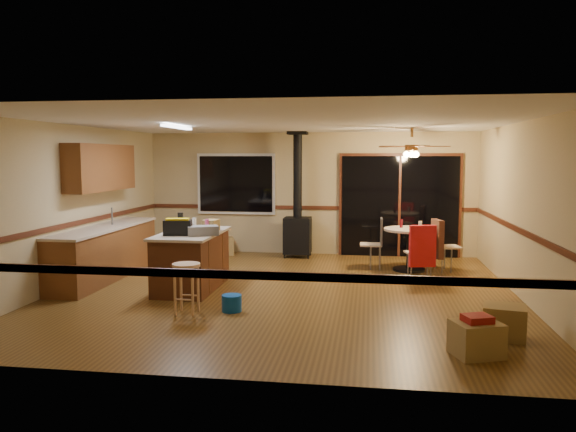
% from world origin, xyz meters
% --- Properties ---
extents(floor, '(7.00, 7.00, 0.00)m').
position_xyz_m(floor, '(0.00, 0.00, 0.00)').
color(floor, brown).
rests_on(floor, ground).
extents(ceiling, '(7.00, 7.00, 0.00)m').
position_xyz_m(ceiling, '(0.00, 0.00, 2.60)').
color(ceiling, silver).
rests_on(ceiling, ground).
extents(wall_back, '(7.00, 0.00, 7.00)m').
position_xyz_m(wall_back, '(0.00, 3.50, 1.30)').
color(wall_back, tan).
rests_on(wall_back, ground).
extents(wall_front, '(7.00, 0.00, 7.00)m').
position_xyz_m(wall_front, '(0.00, -3.50, 1.30)').
color(wall_front, tan).
rests_on(wall_front, ground).
extents(wall_left, '(0.00, 7.00, 7.00)m').
position_xyz_m(wall_left, '(-3.50, 0.00, 1.30)').
color(wall_left, tan).
rests_on(wall_left, ground).
extents(wall_right, '(0.00, 7.00, 7.00)m').
position_xyz_m(wall_right, '(3.50, 0.00, 1.30)').
color(wall_right, tan).
rests_on(wall_right, ground).
extents(chair_rail, '(7.00, 7.00, 0.08)m').
position_xyz_m(chair_rail, '(0.00, 0.00, 1.00)').
color(chair_rail, '#4A2012').
rests_on(chair_rail, ground).
extents(window, '(1.72, 0.10, 1.32)m').
position_xyz_m(window, '(-1.60, 3.45, 1.50)').
color(window, black).
rests_on(window, ground).
extents(sliding_door, '(2.52, 0.10, 2.10)m').
position_xyz_m(sliding_door, '(1.90, 3.45, 1.05)').
color(sliding_door, black).
rests_on(sliding_door, ground).
extents(lower_cabinets, '(0.60, 3.00, 0.86)m').
position_xyz_m(lower_cabinets, '(-3.20, 0.50, 0.43)').
color(lower_cabinets, brown).
rests_on(lower_cabinets, ground).
extents(countertop, '(0.64, 3.04, 0.04)m').
position_xyz_m(countertop, '(-3.20, 0.50, 0.88)').
color(countertop, '#C0AC95').
rests_on(countertop, lower_cabinets).
extents(upper_cabinets, '(0.35, 2.00, 0.80)m').
position_xyz_m(upper_cabinets, '(-3.33, 0.70, 1.90)').
color(upper_cabinets, brown).
rests_on(upper_cabinets, ground).
extents(kitchen_island, '(0.88, 1.68, 0.90)m').
position_xyz_m(kitchen_island, '(-1.50, 0.00, 0.45)').
color(kitchen_island, '#472211').
rests_on(kitchen_island, ground).
extents(wood_stove, '(0.55, 0.50, 2.52)m').
position_xyz_m(wood_stove, '(-0.20, 3.05, 0.73)').
color(wood_stove, black).
rests_on(wood_stove, ground).
extents(ceiling_fan, '(0.24, 0.24, 0.55)m').
position_xyz_m(ceiling_fan, '(2.01, 1.94, 2.21)').
color(ceiling_fan, brown).
rests_on(ceiling_fan, ceiling).
extents(fluorescent_strip, '(0.10, 1.20, 0.04)m').
position_xyz_m(fluorescent_strip, '(-1.80, 0.30, 2.56)').
color(fluorescent_strip, white).
rests_on(fluorescent_strip, ceiling).
extents(toolbox_grey, '(0.52, 0.42, 0.14)m').
position_xyz_m(toolbox_grey, '(-1.22, -0.30, 0.97)').
color(toolbox_grey, slate).
rests_on(toolbox_grey, kitchen_island).
extents(toolbox_black, '(0.45, 0.29, 0.23)m').
position_xyz_m(toolbox_black, '(-1.60, -0.33, 1.01)').
color(toolbox_black, black).
rests_on(toolbox_black, kitchen_island).
extents(toolbox_yellow_lid, '(0.37, 0.24, 0.03)m').
position_xyz_m(toolbox_yellow_lid, '(-1.60, -0.33, 1.14)').
color(toolbox_yellow_lid, gold).
rests_on(toolbox_yellow_lid, toolbox_black).
extents(box_on_island, '(0.23, 0.29, 0.18)m').
position_xyz_m(box_on_island, '(-1.24, 0.22, 0.99)').
color(box_on_island, olive).
rests_on(box_on_island, kitchen_island).
extents(bottle_dark, '(0.10, 0.10, 0.31)m').
position_xyz_m(bottle_dark, '(-1.68, 0.02, 1.05)').
color(bottle_dark, black).
rests_on(bottle_dark, kitchen_island).
extents(bottle_pink, '(0.08, 0.08, 0.20)m').
position_xyz_m(bottle_pink, '(-1.27, 0.09, 1.00)').
color(bottle_pink, '#D84C8C').
rests_on(bottle_pink, kitchen_island).
extents(bottle_white, '(0.08, 0.08, 0.19)m').
position_xyz_m(bottle_white, '(-1.54, 0.30, 1.00)').
color(bottle_white, white).
rests_on(bottle_white, kitchen_island).
extents(bar_stool, '(0.42, 0.42, 0.68)m').
position_xyz_m(bar_stool, '(-1.11, -1.41, 0.34)').
color(bar_stool, tan).
rests_on(bar_stool, floor).
extents(blue_bucket, '(0.35, 0.35, 0.23)m').
position_xyz_m(blue_bucket, '(-0.55, -1.21, 0.11)').
color(blue_bucket, '#0B479F').
rests_on(blue_bucket, floor).
extents(dining_table, '(0.94, 0.94, 0.78)m').
position_xyz_m(dining_table, '(2.01, 1.94, 0.53)').
color(dining_table, black).
rests_on(dining_table, ground).
extents(glass_red, '(0.06, 0.06, 0.16)m').
position_xyz_m(glass_red, '(1.86, 2.04, 0.86)').
color(glass_red, '#590C14').
rests_on(glass_red, dining_table).
extents(glass_cream, '(0.07, 0.07, 0.14)m').
position_xyz_m(glass_cream, '(2.19, 1.89, 0.85)').
color(glass_cream, beige).
rests_on(glass_cream, dining_table).
extents(chair_left, '(0.41, 0.40, 0.51)m').
position_xyz_m(chair_left, '(1.42, 2.05, 0.59)').
color(chair_left, '#BDA88C').
rests_on(chair_left, ground).
extents(chair_near, '(0.52, 0.55, 0.70)m').
position_xyz_m(chair_near, '(2.16, 1.07, 0.60)').
color(chair_near, '#BDA88C').
rests_on(chair_near, ground).
extents(chair_right, '(0.54, 0.51, 0.70)m').
position_xyz_m(chair_right, '(2.54, 1.95, 0.60)').
color(chair_right, '#BDA88C').
rests_on(chair_right, ground).
extents(box_under_window, '(0.56, 0.50, 0.37)m').
position_xyz_m(box_under_window, '(-1.83, 3.10, 0.19)').
color(box_under_window, olive).
rests_on(box_under_window, floor).
extents(box_corner_a, '(0.58, 0.54, 0.36)m').
position_xyz_m(box_corner_a, '(2.41, -2.50, 0.18)').
color(box_corner_a, olive).
rests_on(box_corner_a, floor).
extents(box_corner_b, '(0.54, 0.49, 0.38)m').
position_xyz_m(box_corner_b, '(2.84, -1.85, 0.19)').
color(box_corner_b, olive).
rests_on(box_corner_b, floor).
extents(box_small_red, '(0.34, 0.31, 0.07)m').
position_xyz_m(box_small_red, '(2.41, -2.50, 0.40)').
color(box_small_red, maroon).
rests_on(box_small_red, box_corner_a).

